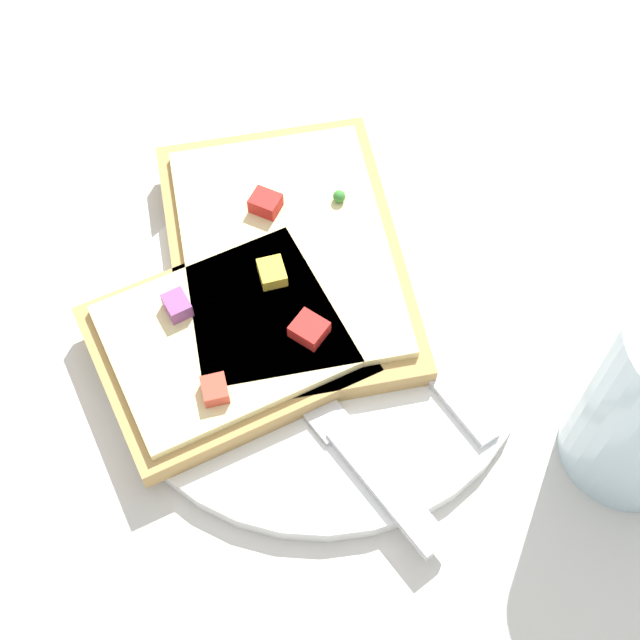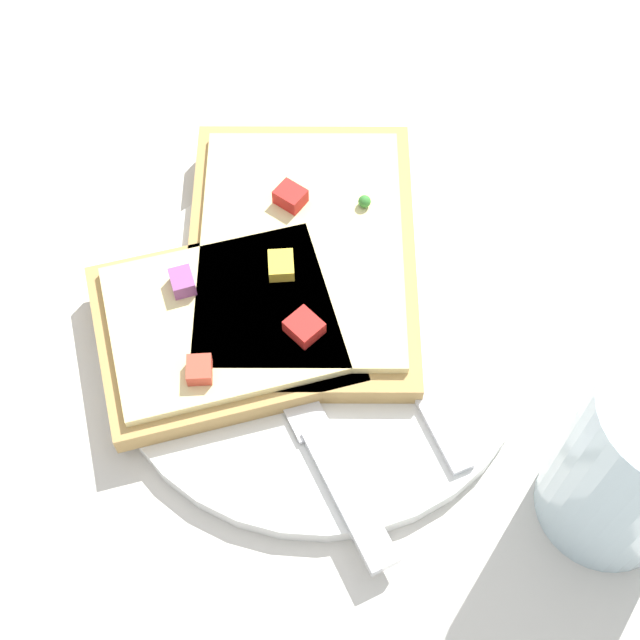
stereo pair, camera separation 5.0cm
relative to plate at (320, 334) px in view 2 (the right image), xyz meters
name	(u,v)px [view 2 (the right image)]	position (x,y,z in m)	size (l,w,h in m)	color
ground_plane	(320,339)	(0.00, 0.00, -0.01)	(4.00, 4.00, 0.00)	beige
plate	(320,334)	(0.00, 0.00, 0.00)	(0.24, 0.24, 0.01)	white
fork	(375,304)	(0.03, 0.01, 0.01)	(0.05, 0.20, 0.01)	silver
knife	(308,416)	(-0.02, -0.05, 0.01)	(0.07, 0.22, 0.01)	silver
pizza_slice_main	(305,251)	(0.00, 0.05, 0.02)	(0.17, 0.22, 0.03)	tan
pizza_slice_corner	(224,326)	(-0.05, 0.01, 0.02)	(0.14, 0.12, 0.03)	tan
crumb_scatter	(201,337)	(-0.07, 0.01, 0.01)	(0.12, 0.07, 0.01)	#B97D4A
drinking_glass	(638,462)	(0.12, -0.13, 0.06)	(0.07, 0.07, 0.12)	silver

